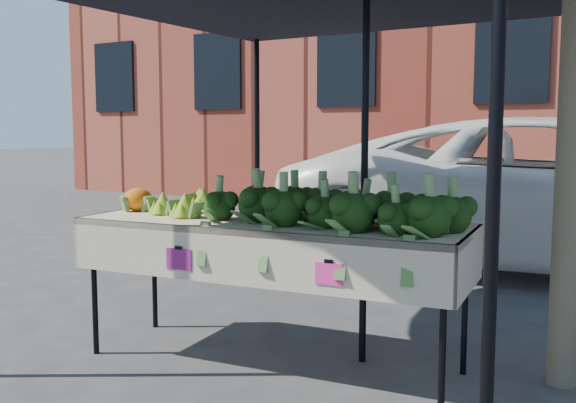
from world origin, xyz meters
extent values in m
plane|color=#323234|center=(0.00, 0.00, 0.00)|extent=(90.00, 90.00, 0.00)
cube|color=beige|center=(-0.19, 0.11, 0.45)|extent=(2.47, 1.05, 0.90)
cube|color=#F22D8C|center=(-0.60, -0.30, 0.70)|extent=(0.17, 0.01, 0.12)
cube|color=#F62E96|center=(0.34, -0.30, 0.70)|extent=(0.17, 0.01, 0.12)
ellipsoid|color=black|center=(0.20, 0.13, 1.04)|extent=(1.62, 0.59, 0.29)
ellipsoid|color=#9AB228|center=(-0.86, 0.14, 1.01)|extent=(0.45, 0.59, 0.22)
ellipsoid|color=orange|center=(-1.24, 0.06, 1.00)|extent=(0.22, 0.22, 0.20)
cube|color=maroon|center=(-5.00, 12.00, 4.50)|extent=(12.00, 8.00, 9.00)
camera|label=1|loc=(1.92, -3.24, 1.45)|focal=40.70mm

